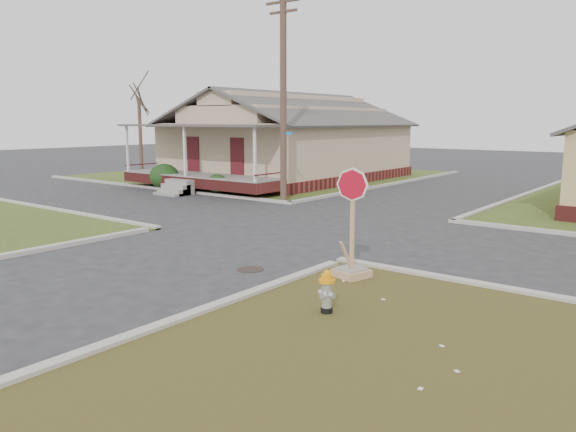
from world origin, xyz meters
The scene contains 11 objects.
ground centered at (0.00, 0.00, 0.00)m, with size 120.00×120.00×0.00m, color #28292B.
verge_far_left centered at (-13.00, 18.00, 0.03)m, with size 19.00×19.00×0.05m, color #384B1B.
curbs centered at (0.00, 5.00, 0.00)m, with size 80.00×40.00×0.12m, color #ADA59C, non-canonical shape.
manhole centered at (2.20, -0.50, 0.01)m, with size 0.64×0.64×0.01m, color black.
corner_house centered at (-10.00, 16.68, 2.28)m, with size 10.10×15.50×5.30m.
utility_pole centered at (-4.20, 8.90, 4.66)m, with size 1.80×0.28×9.00m.
tree_far_left centered at (-18.00, 12.00, 2.50)m, with size 0.22×0.22×4.90m, color #453228.
fire_hydrant centered at (5.43, -2.04, 0.49)m, with size 0.30×0.30×0.80m.
stop_sign centered at (4.53, 0.29, 0.58)m, with size 0.70×0.68×2.46m.
hedge_left centered at (-12.11, 8.88, 0.66)m, with size 1.59×1.30×1.21m, color #193C16.
hedge_right centered at (-8.26, 8.91, 0.55)m, with size 1.30×1.07×0.99m, color #193C16.
Camera 1 is at (10.89, -10.24, 3.51)m, focal length 35.00 mm.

